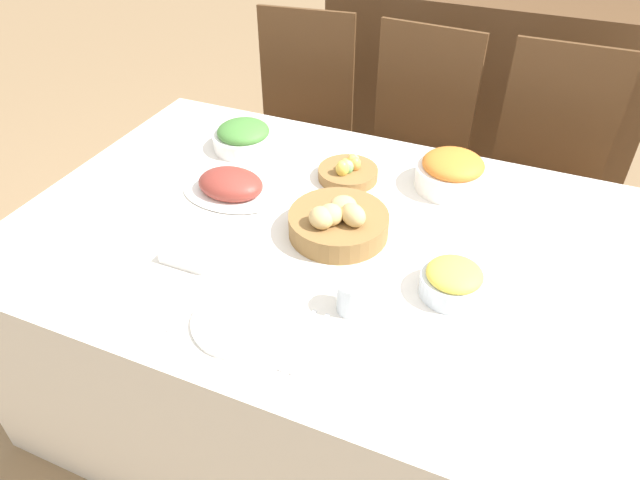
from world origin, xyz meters
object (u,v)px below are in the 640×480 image
(ham_platter, at_px, (231,186))
(spoon, at_px, (311,343))
(sideboard, at_px, (477,98))
(pineapple_bowl, at_px, (453,281))
(dinner_plate, at_px, (242,320))
(chair_far_right, at_px, (543,175))
(egg_basket, at_px, (348,171))
(carrot_bowl, at_px, (452,172))
(chair_far_left, at_px, (299,127))
(chair_far_center, at_px, (411,149))
(fork, at_px, (190,304))
(knife, at_px, (299,339))
(drinking_cup, at_px, (352,296))
(bread_basket, at_px, (338,222))
(green_salad_bowl, at_px, (244,137))
(butter_dish, at_px, (189,255))

(ham_platter, xyz_separation_m, spoon, (0.46, -0.46, -0.02))
(sideboard, xyz_separation_m, pineapple_bowl, (0.22, -1.72, 0.28))
(dinner_plate, height_order, spoon, dinner_plate)
(chair_far_right, bearing_deg, egg_basket, -132.33)
(carrot_bowl, bearing_deg, spoon, -100.45)
(egg_basket, xyz_separation_m, spoon, (0.17, -0.67, -0.02))
(chair_far_left, bearing_deg, spoon, -70.99)
(chair_far_center, height_order, dinner_plate, chair_far_center)
(ham_platter, bearing_deg, pineapple_bowl, -13.84)
(carrot_bowl, height_order, fork, carrot_bowl)
(fork, relative_size, knife, 1.00)
(knife, distance_m, drinking_cup, 0.16)
(chair_far_center, bearing_deg, sideboard, 82.70)
(bread_basket, height_order, green_salad_bowl, bread_basket)
(sideboard, height_order, green_salad_bowl, sideboard)
(chair_far_left, height_order, dinner_plate, chair_far_left)
(bread_basket, xyz_separation_m, green_salad_bowl, (-0.47, 0.33, 0.00))
(bread_basket, height_order, butter_dish, bread_basket)
(green_salad_bowl, height_order, spoon, green_salad_bowl)
(spoon, bearing_deg, egg_basket, 104.87)
(green_salad_bowl, distance_m, dinner_plate, 0.82)
(chair_far_center, relative_size, ham_platter, 3.20)
(fork, height_order, drinking_cup, drinking_cup)
(dinner_plate, bearing_deg, chair_far_left, 109.29)
(chair_far_center, relative_size, drinking_cup, 12.14)
(egg_basket, distance_m, drinking_cup, 0.58)
(dinner_plate, bearing_deg, butter_dish, 149.36)
(spoon, bearing_deg, chair_far_right, 73.39)
(sideboard, relative_size, dinner_plate, 6.27)
(chair_far_left, relative_size, drinking_cup, 12.14)
(fork, distance_m, spoon, 0.31)
(pineapple_bowl, distance_m, knife, 0.40)
(pineapple_bowl, bearing_deg, bread_basket, 161.94)
(sideboard, height_order, bread_basket, sideboard)
(pineapple_bowl, bearing_deg, drinking_cup, -144.24)
(chair_far_center, bearing_deg, butter_dish, -99.48)
(butter_dish, bearing_deg, chair_far_right, 54.78)
(chair_far_right, xyz_separation_m, chair_far_left, (-1.03, -0.00, 0.00))
(carrot_bowl, xyz_separation_m, pineapple_bowl, (0.11, -0.47, -0.01))
(spoon, bearing_deg, green_salad_bowl, 128.99)
(pineapple_bowl, height_order, spoon, pineapple_bowl)
(green_salad_bowl, height_order, drinking_cup, green_salad_bowl)
(chair_far_left, distance_m, green_salad_bowl, 0.63)
(carrot_bowl, relative_size, butter_dish, 1.67)
(chair_far_left, bearing_deg, sideboard, 40.46)
(carrot_bowl, height_order, spoon, carrot_bowl)
(chair_far_right, relative_size, chair_far_left, 1.00)
(drinking_cup, bearing_deg, egg_basket, 111.45)
(bread_basket, xyz_separation_m, fork, (-0.22, -0.39, -0.04))
(spoon, bearing_deg, sideboard, 90.08)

